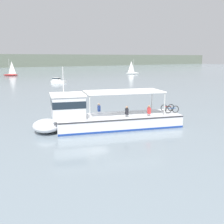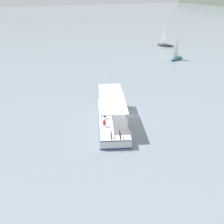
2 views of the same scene
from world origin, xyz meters
The scene contains 4 objects.
ground_plane centered at (0.00, 0.00, 0.00)m, with size 400.00×400.00×0.00m, color gray.
ferry_main centered at (-0.17, -1.64, 1.02)m, with size 13.03×6.91×5.32m.
sailboat_far_right centered at (-34.97, 28.35, 0.54)m, with size 4.70×3.96×5.40m.
sailboat_far_left centered at (-21.82, 22.92, 0.54)m, with size 3.45×4.91×5.40m.
Camera 2 is at (27.36, -12.79, 15.22)m, focal length 42.52 mm.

